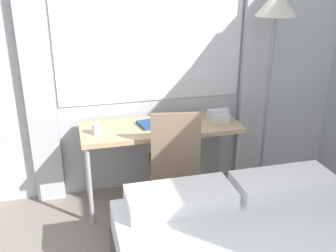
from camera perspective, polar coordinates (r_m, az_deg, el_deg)
The scene contains 7 objects.
wall_back_with_window at distance 3.43m, azimuth -4.86°, elevation 11.76°, with size 5.00×0.13×2.70m.
desk at distance 3.34m, azimuth -1.11°, elevation -0.87°, with size 1.34×0.51×0.72m.
desk_chair at distance 3.16m, azimuth 0.92°, elevation -4.86°, with size 0.46×0.46×0.96m.
standing_lamp at distance 3.40m, azimuth 15.30°, elevation 14.51°, with size 0.34×0.34×1.81m.
telephone at distance 3.43m, azimuth 7.29°, elevation 1.48°, with size 0.17×0.18×0.10m.
book at distance 3.33m, azimuth -1.88°, elevation 0.44°, with size 0.31×0.25×0.02m.
mug at distance 3.18m, azimuth -10.31°, elevation -0.45°, with size 0.08×0.08×0.08m.
Camera 1 is at (-0.55, -0.31, 1.94)m, focal length 42.00 mm.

